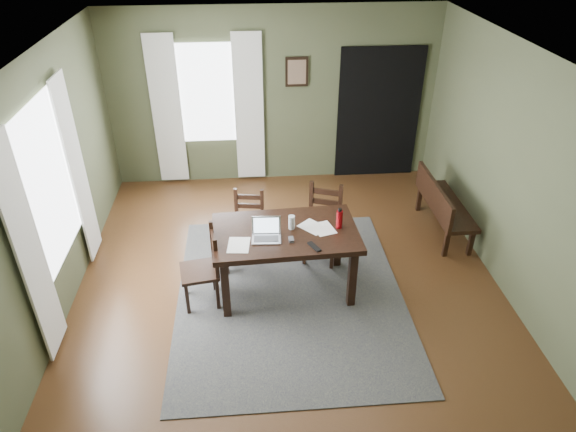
{
  "coord_description": "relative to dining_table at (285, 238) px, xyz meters",
  "views": [
    {
      "loc": [
        -0.4,
        -4.59,
        3.96
      ],
      "look_at": [
        0.0,
        0.3,
        0.9
      ],
      "focal_mm": 32.0,
      "sensor_mm": 36.0,
      "label": 1
    }
  ],
  "objects": [
    {
      "name": "ground",
      "position": [
        0.04,
        -0.12,
        -0.72
      ],
      "size": [
        5.0,
        6.0,
        0.01
      ],
      "color": "#492C16"
    },
    {
      "name": "room_shell",
      "position": [
        0.04,
        -0.12,
        1.09
      ],
      "size": [
        5.02,
        6.02,
        2.71
      ],
      "color": "#474F33",
      "rests_on": "ground"
    },
    {
      "name": "rug",
      "position": [
        0.04,
        -0.12,
        -0.71
      ],
      "size": [
        2.6,
        3.2,
        0.01
      ],
      "color": "#3C3C3C",
      "rests_on": "ground"
    },
    {
      "name": "dining_table",
      "position": [
        0.0,
        0.0,
        0.0
      ],
      "size": [
        1.65,
        1.04,
        0.8
      ],
      "rotation": [
        0.0,
        0.0,
        0.05
      ],
      "color": "black",
      "rests_on": "rug"
    },
    {
      "name": "chair_end",
      "position": [
        -0.92,
        -0.15,
        -0.25
      ],
      "size": [
        0.47,
        0.47,
        0.94
      ],
      "rotation": [
        0.0,
        0.0,
        -1.41
      ],
      "color": "black",
      "rests_on": "rug"
    },
    {
      "name": "chair_back_left",
      "position": [
        -0.41,
        0.73,
        -0.28
      ],
      "size": [
        0.44,
        0.44,
        0.88
      ],
      "rotation": [
        0.0,
        0.0,
        -0.15
      ],
      "color": "black",
      "rests_on": "rug"
    },
    {
      "name": "chair_back_right",
      "position": [
        0.51,
        0.61,
        -0.23
      ],
      "size": [
        0.55,
        0.55,
        0.98
      ],
      "rotation": [
        0.0,
        0.0,
        -0.34
      ],
      "color": "black",
      "rests_on": "rug"
    },
    {
      "name": "bench",
      "position": [
        2.2,
        1.06,
        -0.26
      ],
      "size": [
        0.43,
        1.34,
        0.76
      ],
      "rotation": [
        0.0,
        0.0,
        1.57
      ],
      "color": "black",
      "rests_on": "ground"
    },
    {
      "name": "laptop",
      "position": [
        -0.21,
        -0.1,
        0.16
      ],
      "size": [
        0.33,
        0.26,
        0.21
      ],
      "rotation": [
        0.0,
        0.0,
        -0.06
      ],
      "color": "#B7B7BC",
      "rests_on": "dining_table"
    },
    {
      "name": "computer_mouse",
      "position": [
        0.05,
        -0.19,
        0.12
      ],
      "size": [
        0.06,
        0.09,
        0.03
      ],
      "primitive_type": "cube",
      "rotation": [
        0.0,
        0.0,
        0.04
      ],
      "color": "#3F3F42",
      "rests_on": "dining_table"
    },
    {
      "name": "tv_remote",
      "position": [
        0.28,
        -0.34,
        0.11
      ],
      "size": [
        0.13,
        0.19,
        0.02
      ],
      "primitive_type": "cube",
      "rotation": [
        0.0,
        0.0,
        0.46
      ],
      "color": "black",
      "rests_on": "dining_table"
    },
    {
      "name": "drinking_glass",
      "position": [
        0.07,
        0.05,
        0.18
      ],
      "size": [
        0.09,
        0.09,
        0.16
      ],
      "primitive_type": "cylinder",
      "rotation": [
        0.0,
        0.0,
        -0.27
      ],
      "color": "silver",
      "rests_on": "dining_table"
    },
    {
      "name": "water_bottle",
      "position": [
        0.6,
        0.02,
        0.21
      ],
      "size": [
        0.08,
        0.08,
        0.24
      ],
      "rotation": [
        0.0,
        0.0,
        0.13
      ],
      "color": "#B50D15",
      "rests_on": "dining_table"
    },
    {
      "name": "paper_a",
      "position": [
        -0.52,
        -0.23,
        0.1
      ],
      "size": [
        0.26,
        0.32,
        0.0
      ],
      "primitive_type": "cube",
      "rotation": [
        0.0,
        0.0,
        -0.1
      ],
      "color": "white",
      "rests_on": "dining_table"
    },
    {
      "name": "paper_c",
      "position": [
        0.31,
        0.06,
        0.1
      ],
      "size": [
        0.36,
        0.36,
        0.0
      ],
      "primitive_type": "cube",
      "rotation": [
        0.0,
        0.0,
        0.75
      ],
      "color": "white",
      "rests_on": "dining_table"
    },
    {
      "name": "paper_d",
      "position": [
        0.43,
        0.01,
        0.1
      ],
      "size": [
        0.28,
        0.33,
        0.0
      ],
      "primitive_type": "cube",
      "rotation": [
        0.0,
        0.0,
        0.28
      ],
      "color": "white",
      "rests_on": "dining_table"
    },
    {
      "name": "window_left",
      "position": [
        -2.43,
        0.08,
        0.73
      ],
      "size": [
        0.01,
        1.3,
        1.7
      ],
      "color": "white",
      "rests_on": "ground"
    },
    {
      "name": "window_back",
      "position": [
        -0.96,
        2.85,
        0.73
      ],
      "size": [
        1.0,
        0.01,
        1.5
      ],
      "color": "white",
      "rests_on": "ground"
    },
    {
      "name": "curtain_left_near",
      "position": [
        -2.4,
        -0.74,
        0.48
      ],
      "size": [
        0.03,
        0.48,
        2.3
      ],
      "color": "silver",
      "rests_on": "ground"
    },
    {
      "name": "curtain_left_far",
      "position": [
        -2.4,
        0.9,
        0.48
      ],
      "size": [
        0.03,
        0.48,
        2.3
      ],
      "color": "silver",
      "rests_on": "ground"
    },
    {
      "name": "curtain_back_left",
      "position": [
        -1.58,
        2.82,
        0.48
      ],
      "size": [
        0.44,
        0.03,
        2.3
      ],
      "color": "silver",
      "rests_on": "ground"
    },
    {
      "name": "curtain_back_right",
      "position": [
        -0.34,
        2.82,
        0.48
      ],
      "size": [
        0.44,
        0.03,
        2.3
      ],
      "color": "silver",
      "rests_on": "ground"
    },
    {
      "name": "framed_picture",
      "position": [
        0.39,
        2.84,
        1.03
      ],
      "size": [
        0.34,
        0.03,
        0.44
      ],
      "color": "black",
      "rests_on": "ground"
    },
    {
      "name": "doorway_back",
      "position": [
        1.69,
        2.85,
        0.33
      ],
      "size": [
        1.3,
        0.03,
        2.1
      ],
      "color": "black",
      "rests_on": "ground"
    }
  ]
}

